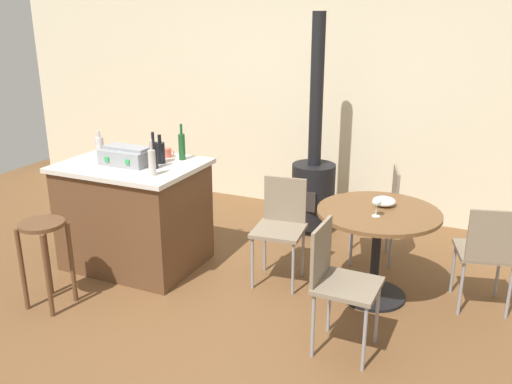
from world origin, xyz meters
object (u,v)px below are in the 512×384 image
at_px(bottle_3, 160,152).
at_px(bottle_4, 154,155).
at_px(wooden_stool, 45,246).
at_px(folding_chair_far, 338,277).
at_px(wine_glass, 377,203).
at_px(kitchen_island, 135,214).
at_px(toolbox, 128,156).
at_px(folding_chair_right, 380,207).
at_px(serving_bowl, 384,201).
at_px(cup_1, 112,151).
at_px(bottle_0, 100,145).
at_px(bottle_1, 182,146).
at_px(cup_0, 167,153).
at_px(dining_table, 377,232).
at_px(wood_stove, 313,181).
at_px(bottle_2, 152,162).
at_px(folding_chair_left, 487,250).
at_px(folding_chair_near, 281,222).

xyz_separation_m(bottle_3, bottle_4, (0.05, -0.16, 0.02)).
xyz_separation_m(wooden_stool, folding_chair_far, (2.16, 0.37, 0.03)).
distance_m(folding_chair_far, wine_glass, 0.74).
bearing_deg(kitchen_island, toolbox, -100.01).
bearing_deg(toolbox, folding_chair_far, -13.91).
height_order(folding_chair_right, serving_bowl, folding_chair_right).
distance_m(cup_1, wine_glass, 2.40).
distance_m(bottle_0, bottle_1, 0.79).
xyz_separation_m(toolbox, wine_glass, (2.09, 0.17, -0.17)).
bearing_deg(cup_1, bottle_3, -3.01).
xyz_separation_m(bottle_0, wine_glass, (2.52, 0.00, -0.18)).
distance_m(bottle_4, cup_0, 0.37).
xyz_separation_m(dining_table, bottle_1, (-1.74, 0.02, 0.50)).
relative_size(dining_table, wood_stove, 0.43).
relative_size(bottle_2, cup_1, 2.67).
distance_m(wooden_stool, folding_chair_far, 2.20).
height_order(folding_chair_far, folding_chair_right, folding_chair_far).
distance_m(wooden_stool, bottle_4, 1.10).
relative_size(wooden_stool, bottle_2, 2.42).
bearing_deg(cup_0, cup_1, -161.84).
relative_size(dining_table, wine_glass, 6.54).
height_order(folding_chair_far, folding_chair_left, folding_chair_far).
height_order(folding_chair_right, bottle_3, bottle_3).
bearing_deg(cup_1, cup_0, 18.16).
bearing_deg(wood_stove, wine_glass, -54.34).
xyz_separation_m(kitchen_island, wood_stove, (1.18, 1.39, 0.06)).
xyz_separation_m(kitchen_island, serving_bowl, (2.09, 0.39, 0.30)).
height_order(folding_chair_far, wood_stove, wood_stove).
relative_size(dining_table, cup_0, 7.97).
height_order(bottle_0, bottle_2, bottle_2).
height_order(wood_stove, bottle_3, wood_stove).
xyz_separation_m(toolbox, bottle_2, (0.38, -0.19, 0.04)).
relative_size(folding_chair_far, cup_0, 7.47).
distance_m(kitchen_island, folding_chair_near, 1.31).
distance_m(toolbox, wine_glass, 2.11).
distance_m(folding_chair_near, wood_stove, 1.15).
xyz_separation_m(wood_stove, bottle_1, (-0.84, -1.11, 0.53)).
bearing_deg(wood_stove, toolbox, -129.91).
bearing_deg(bottle_2, folding_chair_left, 14.03).
bearing_deg(serving_bowl, bottle_4, -166.23).
distance_m(wood_stove, serving_bowl, 1.37).
bearing_deg(cup_0, folding_chair_right, 20.44).
xyz_separation_m(folding_chair_left, bottle_4, (-2.59, -0.45, 0.55)).
bearing_deg(wine_glass, folding_chair_far, -97.47).
relative_size(folding_chair_near, bottle_0, 4.01).
relative_size(wood_stove, cup_0, 18.43).
xyz_separation_m(folding_chair_near, bottle_3, (-1.06, -0.14, 0.52)).
bearing_deg(bottle_3, serving_bowl, 8.65).
distance_m(dining_table, bottle_2, 1.84).
bearing_deg(serving_bowl, bottle_0, -174.12).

